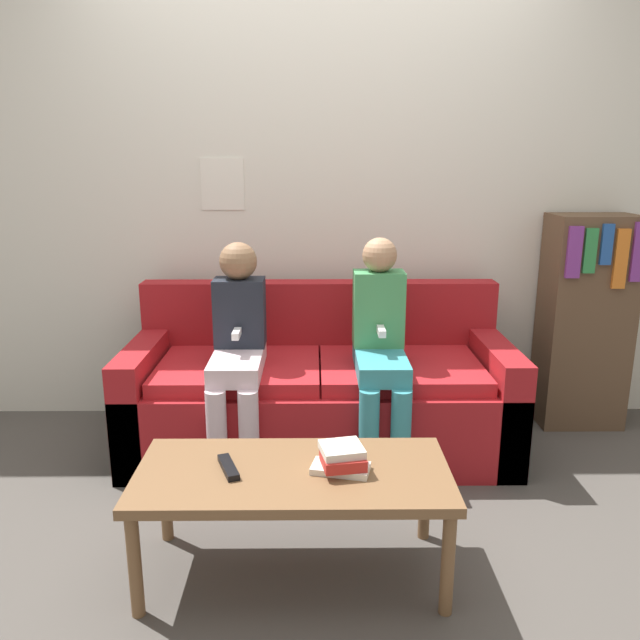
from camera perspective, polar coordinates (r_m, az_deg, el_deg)
name	(u,v)px	position (r m, az deg, el deg)	size (l,w,h in m)	color
ground_plane	(321,496)	(2.85, 0.07, -15.77)	(10.00, 10.00, 0.00)	#4C4742
wall_back	(319,185)	(3.46, -0.10, 12.25)	(8.00, 0.06, 2.60)	silver
couch	(320,394)	(3.19, -0.02, -6.81)	(1.88, 0.78, 0.80)	maroon
coffee_table	(293,481)	(2.22, -2.47, -14.54)	(1.08, 0.50, 0.40)	brown
person_left	(238,344)	(2.93, -7.53, -2.21)	(0.24, 0.54, 1.06)	silver
person_right	(380,343)	(2.92, 5.53, -2.15)	(0.24, 0.54, 1.08)	teal
tv_remote	(228,467)	(2.21, -8.38, -13.17)	(0.10, 0.17, 0.02)	black
book_stack	(342,459)	(2.17, 2.02, -12.60)	(0.21, 0.17, 0.09)	silver
bookshelf	(584,321)	(3.67, 23.03, -0.11)	(0.44, 0.31, 1.16)	brown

